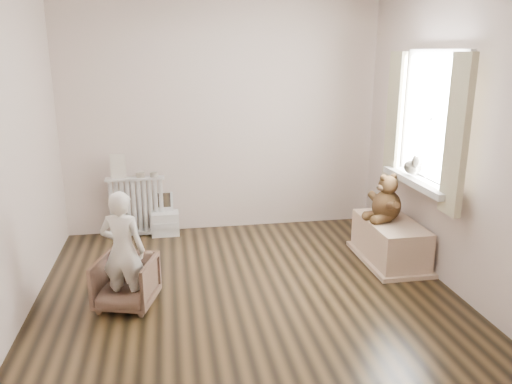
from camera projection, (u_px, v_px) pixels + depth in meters
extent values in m
cube|color=black|center=(248.00, 295.00, 4.33)|extent=(3.60, 3.60, 0.01)
cube|color=beige|center=(223.00, 119.00, 5.68)|extent=(3.60, 0.02, 2.60)
cube|color=beige|center=(309.00, 220.00, 2.27)|extent=(3.60, 0.02, 2.60)
cube|color=beige|center=(6.00, 156.00, 3.67)|extent=(0.02, 3.60, 2.60)
cube|color=beige|center=(454.00, 141.00, 4.28)|extent=(0.02, 3.60, 2.60)
cube|color=white|center=(434.00, 119.00, 4.51)|extent=(0.03, 0.90, 1.10)
cube|color=silver|center=(419.00, 181.00, 4.65)|extent=(0.22, 1.10, 0.06)
cube|color=beige|center=(457.00, 136.00, 3.97)|extent=(0.06, 0.26, 1.30)
cube|color=beige|center=(394.00, 118.00, 5.05)|extent=(0.06, 0.26, 1.30)
cube|color=silver|center=(137.00, 203.00, 5.65)|extent=(0.65, 0.12, 0.68)
cube|color=beige|center=(118.00, 166.00, 5.50)|extent=(0.17, 0.01, 0.28)
cylinder|color=#A59E8C|center=(140.00, 175.00, 5.57)|extent=(0.09, 0.09, 0.06)
cylinder|color=#A59E8C|center=(154.00, 174.00, 5.59)|extent=(0.09, 0.09, 0.05)
cube|color=silver|center=(165.00, 212.00, 5.70)|extent=(0.31, 0.22, 0.49)
imported|color=brown|center=(126.00, 282.00, 4.10)|extent=(0.57, 0.58, 0.42)
imported|color=white|center=(123.00, 251.00, 3.97)|extent=(0.41, 0.33, 0.99)
cube|color=beige|center=(390.00, 242.00, 4.99)|extent=(0.47, 0.89, 0.42)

